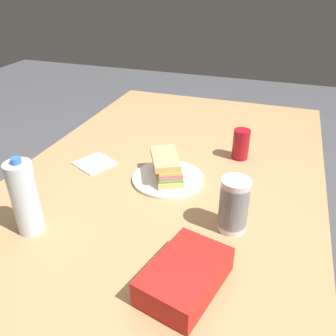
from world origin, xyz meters
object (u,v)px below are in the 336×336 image
(water_bottle_tall, at_px, (25,198))
(plastic_cup_stack, at_px, (234,205))
(soda_can_red, at_px, (241,144))
(sandwich, at_px, (167,167))
(chip_bag, at_px, (185,276))
(dining_table, at_px, (170,187))
(paper_plate, at_px, (168,179))

(water_bottle_tall, height_order, plastic_cup_stack, water_bottle_tall)
(soda_can_red, bearing_deg, plastic_cup_stack, -174.20)
(plastic_cup_stack, bearing_deg, sandwich, 53.44)
(water_bottle_tall, xyz_separation_m, plastic_cup_stack, (0.19, -0.55, -0.03))
(chip_bag, distance_m, water_bottle_tall, 0.50)
(dining_table, height_order, chip_bag, chip_bag)
(dining_table, bearing_deg, paper_plate, -168.61)
(dining_table, bearing_deg, soda_can_red, -50.86)
(dining_table, xyz_separation_m, sandwich, (-0.06, -0.01, 0.13))
(dining_table, bearing_deg, chip_bag, -157.90)
(paper_plate, distance_m, chip_bag, 0.49)
(dining_table, bearing_deg, water_bottle_tall, 148.96)
(paper_plate, height_order, plastic_cup_stack, plastic_cup_stack)
(plastic_cup_stack, bearing_deg, soda_can_red, 5.80)
(water_bottle_tall, bearing_deg, paper_plate, -36.46)
(paper_plate, distance_m, plastic_cup_stack, 0.34)
(dining_table, height_order, sandwich, sandwich)
(plastic_cup_stack, bearing_deg, dining_table, 46.60)
(paper_plate, height_order, soda_can_red, soda_can_red)
(paper_plate, height_order, chip_bag, chip_bag)
(sandwich, xyz_separation_m, water_bottle_tall, (-0.39, 0.29, 0.06))
(sandwich, bearing_deg, water_bottle_tall, 144.03)
(dining_table, bearing_deg, plastic_cup_stack, -133.40)
(plastic_cup_stack, bearing_deg, chip_bag, 165.00)
(dining_table, bearing_deg, sandwich, -171.08)
(paper_plate, xyz_separation_m, plastic_cup_stack, (-0.20, -0.26, 0.08))
(sandwich, height_order, soda_can_red, soda_can_red)
(sandwich, xyz_separation_m, soda_can_red, (0.25, -0.22, 0.01))
(paper_plate, bearing_deg, sandwich, 53.46)
(sandwich, relative_size, water_bottle_tall, 0.84)
(dining_table, relative_size, sandwich, 8.72)
(sandwich, bearing_deg, chip_bag, -156.18)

